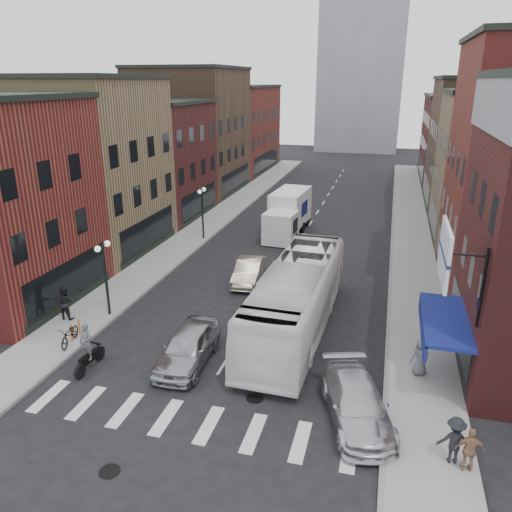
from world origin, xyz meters
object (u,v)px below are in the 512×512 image
(sedan_left_near, at_px, (188,347))
(sedan_left_far, at_px, (249,271))
(streetlamp_near, at_px, (104,265))
(ped_right_b, at_px, (470,450))
(ped_right_c, at_px, (420,357))
(motorcycle_rider, at_px, (88,348))
(curb_car, at_px, (357,403))
(parked_bicycle, at_px, (70,334))
(bike_rack, at_px, (76,330))
(transit_bus, at_px, (297,298))
(ped_left_solo, at_px, (65,303))
(ped_right_a, at_px, (455,440))
(box_truck, at_px, (288,214))
(streetlamp_far, at_px, (202,204))
(billboard_sign, at_px, (447,255))

(sedan_left_near, distance_m, sedan_left_far, 9.81)
(streetlamp_near, bearing_deg, ped_right_b, -22.61)
(ped_right_b, height_order, ped_right_c, ped_right_c)
(ped_right_c, bearing_deg, streetlamp_near, -32.54)
(motorcycle_rider, height_order, curb_car, motorcycle_rider)
(curb_car, bearing_deg, parked_bicycle, 153.84)
(sedan_left_near, relative_size, sedan_left_far, 1.09)
(parked_bicycle, bearing_deg, sedan_left_near, -11.08)
(bike_rack, xyz_separation_m, transit_bus, (10.06, 3.86, 1.20))
(sedan_left_near, xyz_separation_m, ped_right_c, (9.85, 1.53, 0.17))
(streetlamp_near, relative_size, motorcycle_rider, 1.85)
(ped_left_solo, bearing_deg, ped_right_b, 161.64)
(ped_left_solo, bearing_deg, ped_right_a, 162.03)
(ped_left_solo, relative_size, ped_right_a, 1.09)
(bike_rack, xyz_separation_m, ped_right_b, (17.20, -4.38, 0.38))
(bike_rack, xyz_separation_m, motorcycle_rider, (2.10, -2.15, 0.49))
(box_truck, bearing_deg, sedan_left_near, -86.33)
(motorcycle_rider, bearing_deg, curb_car, 3.38)
(transit_bus, distance_m, parked_bicycle, 10.97)
(motorcycle_rider, bearing_deg, streetlamp_near, 116.99)
(sedan_left_near, xyz_separation_m, ped_right_b, (11.15, -3.85, 0.12))
(box_truck, relative_size, ped_right_a, 4.77)
(streetlamp_far, bearing_deg, ped_right_c, -45.00)
(bike_rack, bearing_deg, ped_right_c, 3.60)
(streetlamp_far, xyz_separation_m, ped_right_c, (15.70, -15.70, -1.94))
(billboard_sign, height_order, sedan_left_near, billboard_sign)
(streetlamp_near, bearing_deg, ped_right_a, -22.32)
(transit_bus, bearing_deg, sedan_left_near, -130.56)
(curb_car, bearing_deg, ped_right_c, 39.28)
(bike_rack, relative_size, sedan_left_far, 0.18)
(ped_right_b, bearing_deg, box_truck, -68.10)
(sedan_left_far, bearing_deg, streetlamp_near, -137.03)
(billboard_sign, bearing_deg, streetlamp_far, 132.41)
(streetlamp_far, relative_size, transit_bus, 0.33)
(motorcycle_rider, bearing_deg, sedan_left_far, 76.52)
(ped_right_b, bearing_deg, bike_rack, -16.55)
(motorcycle_rider, distance_m, sedan_left_near, 4.28)
(motorcycle_rider, height_order, ped_right_b, motorcycle_rider)
(motorcycle_rider, bearing_deg, box_truck, 84.95)
(streetlamp_far, xyz_separation_m, box_truck, (6.07, 3.29, -1.23))
(box_truck, xyz_separation_m, motorcycle_rider, (-4.17, -22.14, -0.64))
(transit_bus, xyz_separation_m, sedan_left_far, (-4.01, 5.42, -1.03))
(box_truck, bearing_deg, transit_bus, -72.49)
(sedan_left_far, distance_m, curb_car, 14.05)
(bike_rack, bearing_deg, streetlamp_near, 85.76)
(billboard_sign, distance_m, ped_right_b, 6.40)
(streetlamp_far, distance_m, ped_left_solo, 15.30)
(bike_rack, distance_m, motorcycle_rider, 3.04)
(streetlamp_near, relative_size, ped_right_a, 2.47)
(motorcycle_rider, bearing_deg, bike_rack, 139.94)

